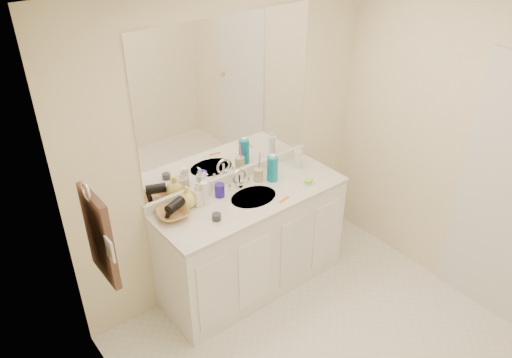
{
  "coord_description": "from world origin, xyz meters",
  "views": [
    {
      "loc": [
        -1.92,
        -1.45,
        2.93
      ],
      "look_at": [
        0.0,
        0.97,
        1.05
      ],
      "focal_mm": 35.0,
      "sensor_mm": 36.0,
      "label": 1
    }
  ],
  "objects": [
    {
      "name": "vanity_cabinet",
      "position": [
        0.0,
        1.02,
        0.42
      ],
      "size": [
        1.5,
        0.55,
        0.85
      ],
      "primitive_type": "cube",
      "color": "white",
      "rests_on": "floor"
    },
    {
      "name": "tan_cup",
      "position": [
        0.18,
        1.17,
        0.93
      ],
      "size": [
        0.08,
        0.08,
        0.1
      ],
      "primitive_type": "cylinder",
      "rotation": [
        0.0,
        0.0,
        0.09
      ],
      "color": "tan",
      "rests_on": "countertop"
    },
    {
      "name": "soap_bottle_yellow",
      "position": [
        -0.45,
        1.2,
        0.97
      ],
      "size": [
        0.14,
        0.14,
        0.17
      ],
      "primitive_type": "imported",
      "rotation": [
        0.0,
        0.0,
        0.03
      ],
      "color": "#EBD75B",
      "rests_on": "countertop"
    },
    {
      "name": "hand_towel",
      "position": [
        -1.25,
        0.77,
        1.25
      ],
      "size": [
        0.04,
        0.32,
        0.55
      ],
      "primitive_type": "cube",
      "color": "#34221C",
      "rests_on": "towel_ring"
    },
    {
      "name": "soap_bottle_white",
      "position": [
        -0.26,
        1.25,
        0.98
      ],
      "size": [
        0.08,
        0.08,
        0.19
      ],
      "primitive_type": "imported",
      "rotation": [
        0.0,
        0.0,
        0.07
      ],
      "color": "white",
      "rests_on": "countertop"
    },
    {
      "name": "backsplash",
      "position": [
        0.0,
        1.29,
        0.92
      ],
      "size": [
        1.52,
        0.03,
        0.08
      ],
      "primitive_type": "cube",
      "color": "silver",
      "rests_on": "countertop"
    },
    {
      "name": "countertop",
      "position": [
        0.0,
        1.02,
        0.86
      ],
      "size": [
        1.52,
        0.57,
        0.03
      ],
      "primitive_type": "cube",
      "color": "silver",
      "rests_on": "vanity_cabinet"
    },
    {
      "name": "faucet",
      "position": [
        0.0,
        1.18,
        0.94
      ],
      "size": [
        0.02,
        0.02,
        0.11
      ],
      "primitive_type": "cylinder",
      "color": "silver",
      "rests_on": "countertop"
    },
    {
      "name": "mouthwash_bottle",
      "position": [
        0.27,
        1.1,
        0.98
      ],
      "size": [
        0.09,
        0.09,
        0.21
      ],
      "primitive_type": "cylinder",
      "rotation": [
        0.0,
        0.0,
        0.03
      ],
      "color": "#0C7F98",
      "rests_on": "countertop"
    },
    {
      "name": "towel_ring",
      "position": [
        -1.27,
        0.77,
        1.55
      ],
      "size": [
        0.01,
        0.11,
        0.11
      ],
      "primitive_type": "torus",
      "rotation": [
        0.0,
        1.57,
        0.0
      ],
      "color": "silver",
      "rests_on": "wall_left"
    },
    {
      "name": "dark_jar",
      "position": [
        -0.38,
        0.94,
        0.9
      ],
      "size": [
        0.08,
        0.08,
        0.05
      ],
      "primitive_type": "cylinder",
      "rotation": [
        0.0,
        0.0,
        0.28
      ],
      "color": "#302F35",
      "rests_on": "countertop"
    },
    {
      "name": "switch_plate",
      "position": [
        -1.27,
        0.57,
        1.3
      ],
      "size": [
        0.01,
        0.08,
        0.13
      ],
      "primitive_type": "cube",
      "color": "silver",
      "rests_on": "wall_left"
    },
    {
      "name": "mirror",
      "position": [
        0.0,
        1.29,
        1.56
      ],
      "size": [
        1.48,
        0.01,
        1.2
      ],
      "primitive_type": "cube",
      "color": "white",
      "rests_on": "wall_back"
    },
    {
      "name": "soap_dish",
      "position": [
        0.45,
        0.89,
        0.89
      ],
      "size": [
        0.09,
        0.07,
        0.01
      ],
      "primitive_type": "cube",
      "rotation": [
        0.0,
        0.0,
        0.01
      ],
      "color": "silver",
      "rests_on": "countertop"
    },
    {
      "name": "orange_comb",
      "position": [
        0.15,
        0.83,
        0.88
      ],
      "size": [
        0.11,
        0.04,
        0.0
      ],
      "primitive_type": "cube",
      "rotation": [
        0.0,
        0.0,
        0.17
      ],
      "color": "orange",
      "rests_on": "countertop"
    },
    {
      "name": "blue_mug",
      "position": [
        -0.19,
        1.17,
        0.93
      ],
      "size": [
        0.08,
        0.08,
        0.1
      ],
      "primitive_type": "cylinder",
      "rotation": [
        0.0,
        0.0,
        -0.09
      ],
      "color": "#25148B",
      "rests_on": "countertop"
    },
    {
      "name": "wall_left",
      "position": [
        -1.3,
        0.0,
        1.2
      ],
      "size": [
        0.02,
        2.6,
        2.4
      ],
      "primitive_type": "cube",
      "color": "#F6E8C0",
      "rests_on": "floor"
    },
    {
      "name": "ceiling",
      "position": [
        0.0,
        0.0,
        2.4
      ],
      "size": [
        2.6,
        2.6,
        0.02
      ],
      "primitive_type": "cube",
      "color": "white",
      "rests_on": "wall_back"
    },
    {
      "name": "wall_back",
      "position": [
        0.0,
        1.3,
        1.2
      ],
      "size": [
        2.6,
        0.02,
        2.4
      ],
      "primitive_type": "cube",
      "color": "#F6E8C0",
      "rests_on": "floor"
    },
    {
      "name": "soap_bottle_cream",
      "position": [
        -0.38,
        1.18,
        0.97
      ],
      "size": [
        0.09,
        0.09,
        0.18
      ],
      "primitive_type": "imported",
      "rotation": [
        0.0,
        0.0,
        0.08
      ],
      "color": "beige",
      "rests_on": "countertop"
    },
    {
      "name": "wicker_basket",
      "position": [
        -0.6,
        1.15,
        0.91
      ],
      "size": [
        0.25,
        0.25,
        0.05
      ],
      "primitive_type": "imported",
      "rotation": [
        0.0,
        0.0,
        -0.13
      ],
      "color": "#B27C47",
      "rests_on": "countertop"
    },
    {
      "name": "hair_dryer",
      "position": [
        -0.58,
        1.15,
        0.97
      ],
      "size": [
        0.16,
        0.12,
        0.07
      ],
      "primitive_type": "cylinder",
      "rotation": [
        0.0,
        1.57,
        0.37
      ],
      "color": "black",
      "rests_on": "wicker_basket"
    },
    {
      "name": "clear_pump_bottle",
      "position": [
        0.55,
        1.13,
        0.96
      ],
      "size": [
        0.07,
        0.07,
        0.16
      ],
      "primitive_type": "cylinder",
      "rotation": [
        0.0,
        0.0,
        -0.27
      ],
      "color": "white",
      "rests_on": "countertop"
    },
    {
      "name": "extra_white_bottle",
      "position": [
        -0.34,
        1.15,
        0.97
      ],
      "size": [
        0.06,
        0.06,
        0.18
      ],
      "primitive_type": "cylinder",
      "rotation": [
        0.0,
        0.0,
        -0.08
      ],
      "color": "white",
      "rests_on": "countertop"
    },
    {
      "name": "toothbrush",
      "position": [
        0.19,
        1.17,
        1.03
      ],
      "size": [
        0.02,
        0.04,
        0.2
      ],
      "primitive_type": "cylinder",
      "rotation": [
        0.14,
        0.0,
        -0.29
      ],
      "color": "#FF43AE",
      "rests_on": "tan_cup"
    },
    {
      "name": "green_soap",
      "position": [
        0.45,
        0.89,
        0.9
      ],
      "size": [
        0.08,
        0.07,
        0.02
      ],
      "primitive_type": "cube",
      "rotation": [
        0.0,
        0.0,
        0.36
      ],
      "color": "#84E638",
      "rests_on": "soap_dish"
    },
    {
      "name": "wall_right",
      "position": [
        1.3,
        0.0,
        1.2
      ],
      "size": [
        0.02,
        2.6,
        2.4
      ],
      "primitive_type": "cube",
      "color": "#F6E8C0",
      "rests_on": "floor"
    },
    {
      "name": "sink_basin",
      "position": [
        0.0,
        1.0,
        0.87
      ],
      "size": [
        0.37,
        0.37,
        0.02
      ],
      "primitive_type": "cylinder",
      "color": "beige",
      "rests_on": "countertop"
    }
  ]
}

